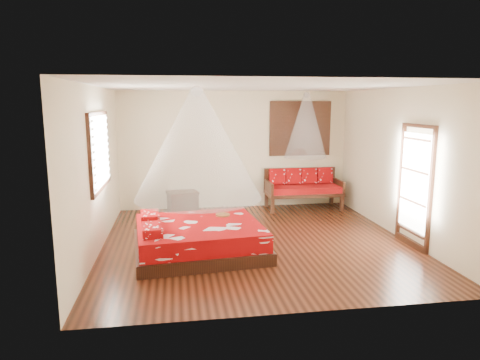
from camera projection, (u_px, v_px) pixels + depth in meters
name	position (u px, v px, depth m)	size (l,w,h in m)	color
room	(256.00, 166.00, 7.62)	(5.54, 5.54, 2.84)	black
bed	(198.00, 238.00, 7.28)	(2.32, 2.13, 0.64)	black
daybed	(303.00, 187.00, 10.33)	(1.80, 0.80, 0.95)	black
storage_chest	(183.00, 201.00, 10.02)	(0.79, 0.65, 0.48)	black
shutter_panel	(300.00, 129.00, 10.41)	(1.52, 0.06, 1.32)	black
window_left	(100.00, 151.00, 7.36)	(0.10, 1.74, 1.34)	black
glazed_door	(415.00, 187.00, 7.50)	(0.08, 1.02, 2.16)	black
wine_tray	(223.00, 213.00, 7.75)	(0.26, 0.26, 0.21)	brown
mosquito_net_main	(198.00, 144.00, 7.00)	(2.12, 2.12, 1.80)	white
mosquito_net_daybed	(306.00, 125.00, 9.94)	(0.98, 0.98, 1.50)	white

